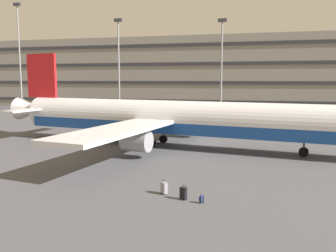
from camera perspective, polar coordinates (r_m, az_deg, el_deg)
ground_plane at (r=40.30m, az=4.76°, el=-2.98°), size 600.00×600.00×0.00m
terminal_structure at (r=91.07m, az=10.55°, el=8.12°), size 174.96×16.35×17.19m
airliner at (r=39.11m, az=-0.30°, el=1.14°), size 41.74×34.02×10.35m
light_mast_far_left at (r=95.68m, az=-22.33°, el=11.07°), size 1.80×0.50×25.12m
light_mast_left at (r=82.87m, az=-7.76°, el=10.55°), size 1.80×0.50×20.47m
light_mast_center_left at (r=77.11m, az=8.43°, el=10.41°), size 1.80×0.50×19.53m
suitcase_purple at (r=22.25m, az=2.43°, el=-10.48°), size 0.48×0.40×0.86m
suitcase_scuffed at (r=23.23m, az=-0.62°, el=-9.71°), size 0.52×0.49×0.93m
backpack_small at (r=21.76m, az=5.24°, el=-11.36°), size 0.38×0.37×0.56m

